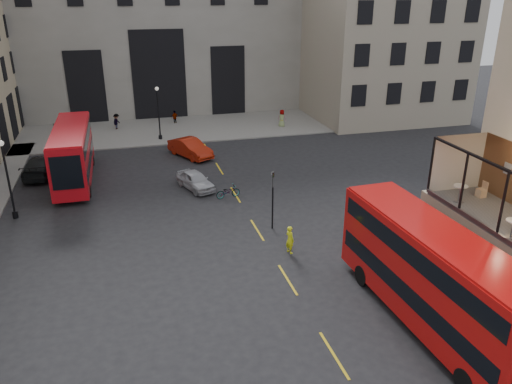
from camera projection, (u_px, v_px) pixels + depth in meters
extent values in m
plane|color=black|center=(377.00, 347.00, 21.23)|extent=(140.00, 140.00, 0.00)
cube|color=black|center=(485.00, 289.00, 21.69)|extent=(0.08, 9.20, 3.00)
cube|color=beige|center=(458.00, 162.00, 24.99)|extent=(3.00, 0.04, 2.90)
cube|color=slate|center=(497.00, 234.00, 20.67)|extent=(0.12, 10.00, 0.18)
cube|color=black|center=(509.00, 172.00, 19.63)|extent=(0.12, 10.00, 0.10)
cube|color=beige|center=(508.00, 169.00, 23.67)|extent=(0.04, 0.45, 0.55)
cube|color=gray|center=(153.00, 35.00, 59.44)|extent=(34.00, 10.00, 18.00)
cube|color=black|center=(159.00, 75.00, 56.46)|extent=(6.00, 0.12, 10.00)
cube|color=black|center=(86.00, 88.00, 54.88)|extent=(4.00, 0.12, 8.00)
cube|color=black|center=(228.00, 81.00, 58.79)|extent=(4.00, 0.12, 8.00)
cube|color=gray|center=(375.00, 27.00, 58.04)|extent=(16.00, 18.00, 20.00)
cube|color=slate|center=(157.00, 129.00, 53.66)|extent=(40.00, 12.00, 0.12)
cylinder|color=black|center=(273.00, 208.00, 31.16)|extent=(0.10, 0.10, 2.80)
imported|color=black|center=(273.00, 180.00, 30.44)|extent=(0.16, 0.20, 1.00)
cylinder|color=black|center=(58.00, 151.00, 42.02)|extent=(0.10, 0.10, 2.80)
imported|color=black|center=(55.00, 129.00, 41.30)|extent=(0.16, 0.20, 1.00)
cylinder|color=black|center=(9.00, 183.00, 32.19)|extent=(0.14, 0.14, 5.00)
cylinder|color=black|center=(15.00, 214.00, 33.04)|extent=(0.36, 0.36, 0.50)
sphere|color=silver|center=(1.00, 143.00, 31.19)|extent=(0.36, 0.36, 0.36)
cylinder|color=black|center=(159.00, 116.00, 49.16)|extent=(0.14, 0.14, 5.00)
cylinder|color=black|center=(160.00, 138.00, 50.02)|extent=(0.36, 0.36, 0.50)
sphere|color=silver|center=(157.00, 89.00, 48.16)|extent=(0.36, 0.36, 0.36)
cube|color=red|center=(433.00, 276.00, 21.79)|extent=(3.17, 11.79, 4.14)
cube|color=black|center=(431.00, 287.00, 22.01)|extent=(3.18, 11.16, 0.85)
cube|color=black|center=(437.00, 250.00, 21.31)|extent=(3.18, 11.16, 0.85)
cube|color=red|center=(440.00, 233.00, 20.99)|extent=(3.05, 11.55, 0.13)
cylinder|color=black|center=(362.00, 275.00, 25.48)|extent=(0.34, 1.07, 1.06)
cylinder|color=black|center=(403.00, 268.00, 26.17)|extent=(0.34, 1.07, 1.06)
cylinder|color=black|center=(466.00, 382.00, 18.59)|extent=(0.34, 1.07, 1.06)
cube|color=red|center=(73.00, 153.00, 38.67)|extent=(2.52, 10.88, 3.85)
cube|color=black|center=(74.00, 159.00, 38.88)|extent=(2.56, 10.28, 0.79)
cube|color=black|center=(71.00, 138.00, 38.22)|extent=(2.56, 10.28, 0.79)
cube|color=red|center=(69.00, 128.00, 37.93)|extent=(2.42, 10.66, 0.12)
cylinder|color=black|center=(65.00, 162.00, 42.20)|extent=(0.28, 0.99, 0.99)
cylinder|color=black|center=(92.00, 160.00, 42.74)|extent=(0.28, 0.99, 0.99)
cylinder|color=black|center=(56.00, 194.00, 35.70)|extent=(0.28, 0.99, 0.99)
cylinder|color=black|center=(89.00, 191.00, 36.23)|extent=(0.28, 0.99, 0.99)
imported|color=#A7A9AF|center=(195.00, 180.00, 37.70)|extent=(2.85, 4.28, 1.36)
imported|color=#971A09|center=(190.00, 148.00, 44.85)|extent=(3.76, 5.21, 1.63)
imported|color=black|center=(41.00, 166.00, 40.44)|extent=(2.84, 5.71, 1.59)
imported|color=gray|center=(228.00, 192.00, 36.16)|extent=(1.87, 0.89, 0.94)
imported|color=#F5FF1A|center=(290.00, 240.00, 28.46)|extent=(0.58, 0.71, 1.68)
imported|color=gray|center=(85.00, 153.00, 42.98)|extent=(1.17, 1.04, 1.98)
imported|color=gray|center=(117.00, 122.00, 53.29)|extent=(1.10, 1.33, 1.78)
imported|color=gray|center=(175.00, 117.00, 55.71)|extent=(0.96, 0.76, 1.52)
imported|color=gray|center=(282.00, 118.00, 54.43)|extent=(1.12, 1.08, 1.93)
cylinder|color=slate|center=(512.00, 229.00, 20.42)|extent=(0.08, 0.08, 0.74)
cylinder|color=slate|center=(511.00, 237.00, 20.57)|extent=(0.46, 0.46, 0.03)
cylinder|color=white|center=(461.00, 186.00, 23.76)|extent=(0.66, 0.66, 0.04)
cylinder|color=slate|center=(460.00, 194.00, 23.91)|extent=(0.09, 0.09, 0.78)
cylinder|color=slate|center=(458.00, 201.00, 24.06)|extent=(0.49, 0.49, 0.03)
cube|color=#D9AB7D|center=(481.00, 193.00, 24.53)|extent=(0.41, 0.41, 0.41)
cube|color=#D9AB7D|center=(485.00, 185.00, 24.43)|extent=(0.06, 0.39, 0.37)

